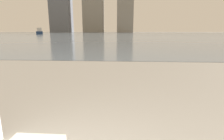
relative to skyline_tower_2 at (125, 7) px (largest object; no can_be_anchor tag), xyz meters
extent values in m
cube|color=slate|center=(-1.14, -56.00, -15.57)|extent=(180.00, 110.00, 0.01)
cube|color=navy|center=(-27.82, -62.12, -15.09)|extent=(4.02, 5.73, 0.95)
cube|color=silver|center=(-27.82, -62.12, -14.07)|extent=(2.11, 2.43, 1.09)
cube|color=slate|center=(-42.04, 0.00, 0.71)|extent=(13.00, 10.14, 32.59)
cube|color=gray|center=(0.00, 0.00, 0.00)|extent=(10.05, 13.75, 31.16)
camera|label=1|loc=(-0.87, -117.75, -14.40)|focal=28.00mm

